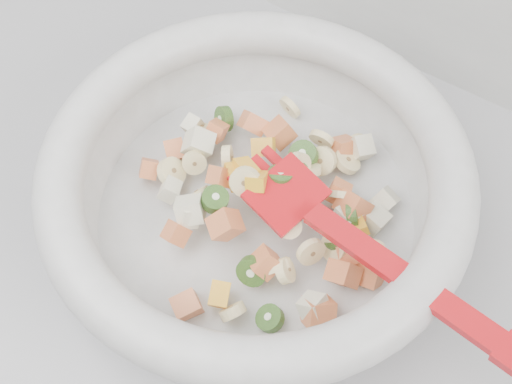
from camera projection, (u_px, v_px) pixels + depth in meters
The scene contains 1 object.
mixing_bowl at pixel (257, 186), 0.56m from camera, with size 0.44×0.38×0.11m.
Camera 1 is at (0.01, 1.21, 1.43)m, focal length 45.00 mm.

